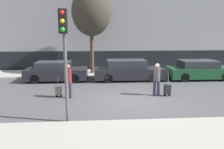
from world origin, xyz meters
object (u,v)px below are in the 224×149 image
trolley_left (59,91)px  bare_tree_near_crossing (91,12)px  pedestrian_left (68,79)px  pedestrian_right (157,77)px  parked_car_2 (199,70)px  trolley_right (167,89)px  parked_car_1 (128,71)px  parked_car_0 (56,72)px  traffic_light (64,44)px  parked_bicycle (123,68)px

trolley_left → bare_tree_near_crossing: bare_tree_near_crossing is taller
pedestrian_left → pedestrian_right: bearing=20.6°
pedestrian_left → trolley_left: (-0.52, 0.18, -0.64)m
parked_car_2 → trolley_right: bearing=-132.3°
parked_car_1 → trolley_right: (1.47, -3.90, -0.29)m
parked_car_0 → bare_tree_near_crossing: 5.20m
pedestrian_left → trolley_left: bearing=-179.9°
trolley_left → trolley_right: 5.52m
pedestrian_right → bare_tree_near_crossing: (-3.41, 6.06, 3.73)m
parked_car_2 → traffic_light: traffic_light is taller
trolley_right → parked_bicycle: bearing=104.7°
pedestrian_left → parked_bicycle: pedestrian_left is taller
trolley_left → parked_bicycle: parked_bicycle is taller
pedestrian_left → bare_tree_near_crossing: (1.06, 6.17, 3.72)m
parked_car_0 → trolley_left: bearing=-78.1°
trolley_left → parked_car_2: bearing=22.0°
parked_car_1 → bare_tree_near_crossing: (-2.48, 2.31, 4.03)m
trolley_left → pedestrian_left: bearing=-19.0°
pedestrian_left → parked_car_2: bearing=43.3°
parked_car_2 → pedestrian_right: 5.50m
parked_car_2 → trolley_left: size_ratio=4.19×
pedestrian_left → traffic_light: (0.32, -3.09, 1.87)m
parked_bicycle → pedestrian_left: bearing=-119.4°
parked_car_2 → traffic_light: 10.95m
parked_car_0 → parked_car_2: parked_car_2 is taller
parked_car_0 → pedestrian_left: bearing=-71.7°
bare_tree_near_crossing → traffic_light: bearing=-94.5°
pedestrian_right → parked_bicycle: 6.04m
parked_car_1 → pedestrian_left: (-3.53, -3.87, 0.31)m
pedestrian_right → trolley_right: (0.53, -0.15, -0.59)m
trolley_right → pedestrian_left: bearing=179.6°
bare_tree_near_crossing → trolley_right: bearing=-57.6°
parked_car_2 → trolley_left: (-9.03, -3.65, -0.31)m
parked_car_0 → parked_car_2: (9.83, -0.14, 0.01)m
parked_car_0 → traffic_light: size_ratio=1.01×
parked_car_0 → trolley_left: size_ratio=3.78×
parked_car_1 → traffic_light: size_ratio=1.18×
parked_car_2 → trolley_left: 9.74m
parked_car_0 → parked_car_1: size_ratio=0.86×
parked_car_0 → trolley_left: parked_car_0 is taller
pedestrian_left → trolley_right: 5.03m
pedestrian_right → bare_tree_near_crossing: bare_tree_near_crossing is taller
parked_car_2 → parked_bicycle: 5.56m
pedestrian_left → bare_tree_near_crossing: bare_tree_near_crossing is taller
parked_car_2 → pedestrian_left: bearing=-155.8°
parked_car_2 → parked_bicycle: bearing=156.6°
parked_car_0 → parked_car_1: parked_car_1 is taller
trolley_left → parked_bicycle: (3.92, 5.86, 0.17)m
parked_bicycle → parked_car_2: bearing=-23.4°
trolley_right → bare_tree_near_crossing: bearing=122.4°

